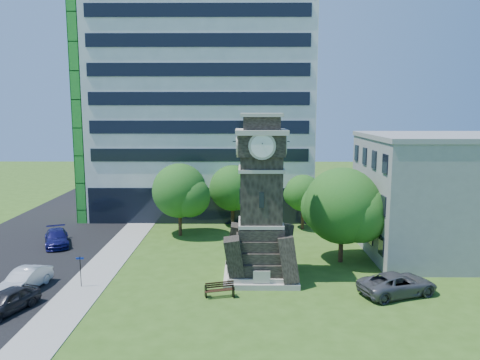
{
  "coord_description": "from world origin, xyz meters",
  "views": [
    {
      "loc": [
        1.69,
        -31.68,
        12.52
      ],
      "look_at": [
        1.43,
        8.48,
        6.41
      ],
      "focal_mm": 35.0,
      "sensor_mm": 36.0,
      "label": 1
    }
  ],
  "objects_px": {
    "car_street_mid": "(25,280)",
    "street_sign": "(80,268)",
    "park_bench": "(219,289)",
    "clock_tower": "(261,208)",
    "car_street_south": "(7,301)",
    "car_east_lot": "(398,284)",
    "car_street_north": "(57,238)"
  },
  "relations": [
    {
      "from": "car_street_mid",
      "to": "car_east_lot",
      "type": "relative_size",
      "value": 0.85
    },
    {
      "from": "car_east_lot",
      "to": "street_sign",
      "type": "xyz_separation_m",
      "value": [
        -22.0,
        1.19,
        0.66
      ]
    },
    {
      "from": "car_street_mid",
      "to": "car_street_north",
      "type": "xyz_separation_m",
      "value": [
        -2.1,
        10.94,
        -0.04
      ]
    },
    {
      "from": "street_sign",
      "to": "park_bench",
      "type": "bearing_deg",
      "value": -12.73
    },
    {
      "from": "clock_tower",
      "to": "street_sign",
      "type": "bearing_deg",
      "value": -170.65
    },
    {
      "from": "clock_tower",
      "to": "car_street_south",
      "type": "relative_size",
      "value": 2.8
    },
    {
      "from": "clock_tower",
      "to": "street_sign",
      "type": "height_order",
      "value": "clock_tower"
    },
    {
      "from": "car_street_north",
      "to": "park_bench",
      "type": "bearing_deg",
      "value": -60.1
    },
    {
      "from": "street_sign",
      "to": "car_street_south",
      "type": "bearing_deg",
      "value": -130.26
    },
    {
      "from": "car_street_north",
      "to": "car_east_lot",
      "type": "distance_m",
      "value": 30.05
    },
    {
      "from": "street_sign",
      "to": "car_east_lot",
      "type": "bearing_deg",
      "value": -6.4
    },
    {
      "from": "car_street_south",
      "to": "park_bench",
      "type": "relative_size",
      "value": 2.22
    },
    {
      "from": "car_street_mid",
      "to": "car_east_lot",
      "type": "bearing_deg",
      "value": 8.44
    },
    {
      "from": "clock_tower",
      "to": "park_bench",
      "type": "height_order",
      "value": "clock_tower"
    },
    {
      "from": "car_street_mid",
      "to": "street_sign",
      "type": "distance_m",
      "value": 3.8
    },
    {
      "from": "car_east_lot",
      "to": "car_street_south",
      "type": "bearing_deg",
      "value": 76.85
    },
    {
      "from": "car_street_south",
      "to": "car_east_lot",
      "type": "relative_size",
      "value": 0.8
    },
    {
      "from": "clock_tower",
      "to": "car_east_lot",
      "type": "xyz_separation_m",
      "value": [
        9.22,
        -3.3,
        -4.52
      ]
    },
    {
      "from": "car_east_lot",
      "to": "park_bench",
      "type": "bearing_deg",
      "value": 72.18
    },
    {
      "from": "car_street_north",
      "to": "park_bench",
      "type": "relative_size",
      "value": 2.52
    },
    {
      "from": "car_street_mid",
      "to": "clock_tower",
      "type": "bearing_deg",
      "value": 19.2
    },
    {
      "from": "car_street_mid",
      "to": "car_east_lot",
      "type": "height_order",
      "value": "car_street_mid"
    },
    {
      "from": "street_sign",
      "to": "car_street_north",
      "type": "bearing_deg",
      "value": 116.11
    },
    {
      "from": "car_east_lot",
      "to": "car_street_mid",
      "type": "bearing_deg",
      "value": 68.93
    },
    {
      "from": "car_street_mid",
      "to": "street_sign",
      "type": "xyz_separation_m",
      "value": [
        3.68,
        0.7,
        0.65
      ]
    },
    {
      "from": "car_street_mid",
      "to": "park_bench",
      "type": "bearing_deg",
      "value": 5.55
    },
    {
      "from": "car_street_mid",
      "to": "street_sign",
      "type": "height_order",
      "value": "street_sign"
    },
    {
      "from": "car_east_lot",
      "to": "car_street_north",
      "type": "bearing_deg",
      "value": 47.65
    },
    {
      "from": "car_east_lot",
      "to": "street_sign",
      "type": "bearing_deg",
      "value": 66.94
    },
    {
      "from": "clock_tower",
      "to": "park_bench",
      "type": "bearing_deg",
      "value": -127.56
    },
    {
      "from": "car_street_south",
      "to": "street_sign",
      "type": "relative_size",
      "value": 1.93
    },
    {
      "from": "clock_tower",
      "to": "park_bench",
      "type": "relative_size",
      "value": 6.22
    }
  ]
}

